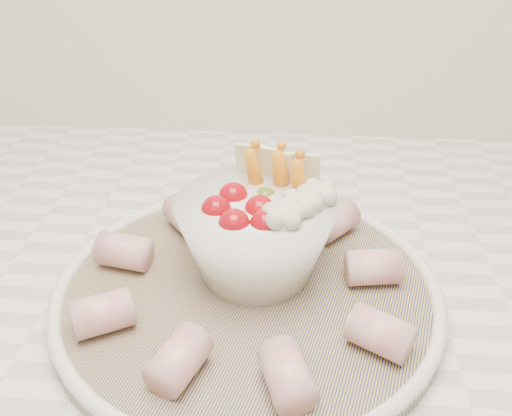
{
  "coord_description": "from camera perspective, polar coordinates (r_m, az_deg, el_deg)",
  "views": [
    {
      "loc": [
        0.04,
        1.02,
        1.25
      ],
      "look_at": [
        0.01,
        1.42,
        1.0
      ],
      "focal_mm": 40.0,
      "sensor_mm": 36.0,
      "label": 1
    }
  ],
  "objects": [
    {
      "name": "cured_meat_rolls",
      "position": [
        0.48,
        -0.84,
        -6.52
      ],
      "size": [
        0.27,
        0.28,
        0.03
      ],
      "color": "#C0575E",
      "rests_on": "serving_platter"
    },
    {
      "name": "serving_platter",
      "position": [
        0.5,
        -0.83,
        -8.3
      ],
      "size": [
        0.4,
        0.4,
        0.02
      ],
      "color": "navy",
      "rests_on": "kitchen_counter"
    },
    {
      "name": "veggie_bowl",
      "position": [
        0.49,
        0.24,
        -2.52
      ],
      "size": [
        0.14,
        0.14,
        0.11
      ],
      "color": "white",
      "rests_on": "serving_platter"
    }
  ]
}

